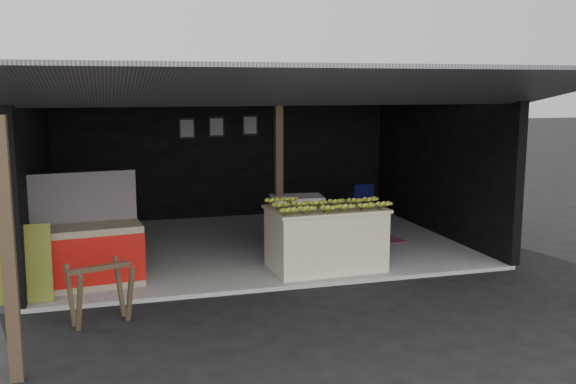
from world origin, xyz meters
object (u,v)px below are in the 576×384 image
object	(u,v)px
banana_table	(326,238)
water_barrel	(377,246)
neighbor_stall	(86,253)
plastic_chair	(366,204)
white_crate	(297,224)
sawhorse	(100,288)

from	to	relation	value
banana_table	water_barrel	distance (m)	0.91
neighbor_stall	plastic_chair	xyz separation A→B (m)	(4.93, 1.98, 0.06)
neighbor_stall	banana_table	bearing A→B (deg)	-8.30
white_crate	water_barrel	size ratio (longest dim) A/B	1.74
white_crate	plastic_chair	size ratio (longest dim) A/B	1.04
banana_table	sawhorse	size ratio (longest dim) A/B	2.16
banana_table	sawhorse	distance (m)	3.47
banana_table	sawhorse	bearing A→B (deg)	-160.27
banana_table	sawhorse	world-z (taller)	banana_table
neighbor_stall	water_barrel	xyz separation A→B (m)	(4.28, -0.01, -0.20)
plastic_chair	white_crate	bearing A→B (deg)	-156.55
banana_table	white_crate	distance (m)	1.10
neighbor_stall	water_barrel	distance (m)	4.29
neighbor_stall	water_barrel	bearing A→B (deg)	-6.60
banana_table	plastic_chair	size ratio (longest dim) A/B	1.94
banana_table	white_crate	bearing A→B (deg)	93.61
white_crate	sawhorse	distance (m)	3.92
sawhorse	water_barrel	xyz separation A→B (m)	(4.10, 1.39, -0.12)
white_crate	neighbor_stall	xyz separation A→B (m)	(-3.29, -0.99, 0.00)
white_crate	water_barrel	bearing A→B (deg)	-38.48
sawhorse	water_barrel	distance (m)	4.33
sawhorse	water_barrel	bearing A→B (deg)	0.74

